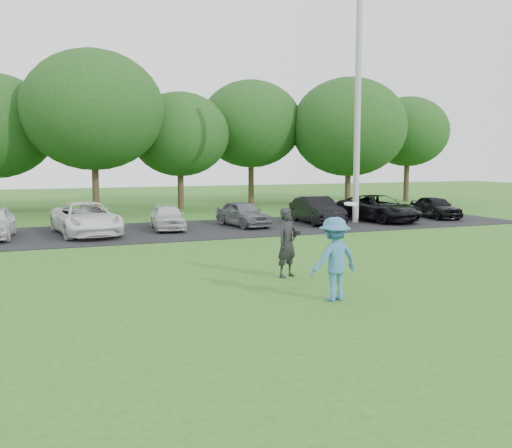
{
  "coord_description": "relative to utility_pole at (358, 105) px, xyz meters",
  "views": [
    {
      "loc": [
        -5.32,
        -9.84,
        2.95
      ],
      "look_at": [
        0.0,
        3.5,
        1.3
      ],
      "focal_mm": 40.0,
      "sensor_mm": 36.0,
      "label": 1
    }
  ],
  "objects": [
    {
      "name": "parking_lot",
      "position": [
        -8.55,
        0.39,
        -5.33
      ],
      "size": [
        32.0,
        6.5,
        0.03
      ],
      "primitive_type": "cube",
      "color": "black",
      "rests_on": "ground"
    },
    {
      "name": "ground",
      "position": [
        -8.55,
        -12.61,
        -5.35
      ],
      "size": [
        100.0,
        100.0,
        0.0
      ],
      "primitive_type": "plane",
      "color": "#2B631C",
      "rests_on": "ground"
    },
    {
      "name": "camera_bystander",
      "position": [
        -7.95,
        -9.7,
        -4.48
      ],
      "size": [
        0.75,
        0.64,
        1.74
      ],
      "color": "black",
      "rests_on": "ground"
    },
    {
      "name": "frisbee_player",
      "position": [
        -8.03,
        -12.19,
        -4.47
      ],
      "size": [
        1.22,
        0.83,
        2.07
      ],
      "color": "teal",
      "rests_on": "ground"
    },
    {
      "name": "tree_row",
      "position": [
        -7.04,
        10.15,
        -0.44
      ],
      "size": [
        42.39,
        9.85,
        8.64
      ],
      "color": "#38281C",
      "rests_on": "ground"
    },
    {
      "name": "parked_cars",
      "position": [
        -8.53,
        0.35,
        -4.72
      ],
      "size": [
        28.35,
        4.71,
        1.25
      ],
      "color": "#54565B",
      "rests_on": "parking_lot"
    },
    {
      "name": "utility_pole",
      "position": [
        0.0,
        0.0,
        0.0
      ],
      "size": [
        0.28,
        0.28,
        10.7
      ],
      "primitive_type": "cylinder",
      "color": "#A4A49F",
      "rests_on": "ground"
    }
  ]
}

